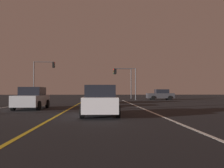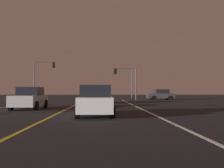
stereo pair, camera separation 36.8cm
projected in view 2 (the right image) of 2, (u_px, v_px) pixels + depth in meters
lane_edge_right at (152, 114)px, 14.33m from camera, size 0.16×43.81×0.01m
lane_center_divider at (57, 114)px, 14.11m from camera, size 0.16×43.81×0.01m
car_oncoming at (30, 98)px, 18.19m from camera, size 2.02×4.30×1.70m
car_crossing_side at (161, 95)px, 38.10m from camera, size 4.30×2.02×1.70m
car_ahead_far at (99, 96)px, 27.22m from camera, size 2.02×4.30×1.70m
car_lead_same_lane at (96, 101)px, 13.14m from camera, size 2.02×4.30×1.70m
traffic_light_near_right at (125, 76)px, 36.84m from camera, size 3.62×0.36×5.01m
traffic_light_near_left at (44, 72)px, 36.40m from camera, size 3.32×0.36×5.99m
traffic_light_far_right at (124, 76)px, 42.36m from camera, size 3.13×0.36×5.51m
street_lamp_right_near at (218, 9)px, 9.23m from camera, size 2.56×0.44×7.13m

